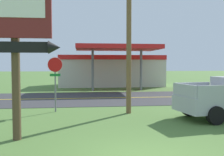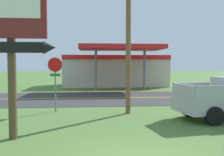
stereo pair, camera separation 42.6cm
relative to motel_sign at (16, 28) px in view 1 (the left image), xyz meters
name	(u,v)px [view 1 (the left image)]	position (x,y,z in m)	size (l,w,h in m)	color
road_asphalt	(104,98)	(3.83, 10.52, -3.76)	(140.00, 8.00, 0.02)	#333335
road_centre_line	(104,98)	(3.83, 10.52, -3.75)	(126.00, 0.20, 0.01)	gold
motel_sign	(16,28)	(0.00, 0.00, 0.00)	(2.73, 0.54, 5.65)	brown
stop_sign	(55,74)	(0.72, 5.22, -1.74)	(0.80, 0.08, 2.95)	slate
utility_pole	(129,11)	(4.58, 4.39, 1.53)	(1.83, 0.26, 9.99)	brown
gas_station	(111,70)	(5.59, 21.87, -1.83)	(12.00, 11.50, 4.40)	beige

